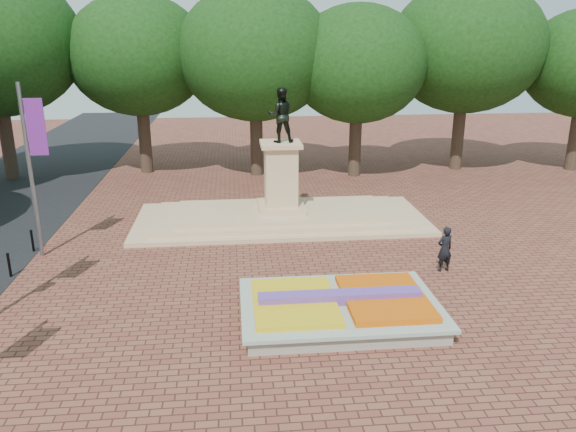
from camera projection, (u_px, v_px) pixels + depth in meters
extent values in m
plane|color=brown|center=(301.00, 292.00, 19.84)|extent=(90.00, 90.00, 0.00)
cube|color=gray|center=(339.00, 312.00, 17.97)|extent=(6.00, 4.00, 0.45)
cube|color=#A2AE9D|center=(340.00, 304.00, 17.89)|extent=(6.30, 4.30, 0.12)
cube|color=#CE4D0B|center=(384.00, 298.00, 17.98)|extent=(2.60, 3.40, 0.22)
cube|color=yellow|center=(295.00, 303.00, 17.71)|extent=(2.60, 3.40, 0.18)
cube|color=#5B3188|center=(340.00, 298.00, 17.82)|extent=(5.20, 0.55, 0.38)
cube|color=tan|center=(281.00, 219.00, 27.38)|extent=(14.00, 6.00, 0.20)
cube|color=tan|center=(281.00, 215.00, 27.32)|extent=(12.00, 5.00, 0.20)
cube|color=tan|center=(281.00, 211.00, 27.26)|extent=(10.00, 4.00, 0.20)
cube|color=tan|center=(281.00, 206.00, 27.18)|extent=(2.20, 2.20, 0.30)
cube|color=tan|center=(281.00, 175.00, 26.71)|extent=(1.50, 1.50, 2.80)
cube|color=tan|center=(281.00, 144.00, 26.24)|extent=(1.90, 1.90, 0.20)
imported|color=black|center=(281.00, 115.00, 25.83)|extent=(1.22, 0.95, 2.50)
cylinder|color=#32231B|center=(10.00, 148.00, 34.75)|extent=(0.80, 0.80, 4.00)
cylinder|color=#32231B|center=(141.00, 146.00, 35.51)|extent=(0.80, 0.80, 4.00)
ellipsoid|color=black|center=(135.00, 69.00, 34.06)|extent=(8.80, 8.80, 7.48)
cylinder|color=#32231B|center=(252.00, 144.00, 36.17)|extent=(0.80, 0.80, 4.00)
ellipsoid|color=black|center=(250.00, 69.00, 34.73)|extent=(8.80, 8.80, 7.48)
cylinder|color=#32231B|center=(358.00, 142.00, 36.83)|extent=(0.80, 0.80, 4.00)
ellipsoid|color=black|center=(361.00, 68.00, 35.39)|extent=(8.80, 8.80, 7.48)
cylinder|color=#32231B|center=(461.00, 140.00, 37.50)|extent=(0.80, 0.80, 4.00)
ellipsoid|color=black|center=(468.00, 67.00, 36.05)|extent=(8.80, 8.80, 7.48)
cylinder|color=#32231B|center=(560.00, 138.00, 38.16)|extent=(0.80, 0.80, 4.00)
ellipsoid|color=black|center=(571.00, 67.00, 36.72)|extent=(8.80, 8.80, 7.48)
cylinder|color=slate|center=(31.00, 173.00, 22.06)|extent=(0.16, 0.16, 7.00)
cube|color=#702087|center=(36.00, 127.00, 21.55)|extent=(0.70, 0.04, 2.20)
cylinder|color=black|center=(9.00, 266.00, 20.96)|extent=(0.10, 0.10, 0.90)
sphere|color=black|center=(7.00, 254.00, 20.82)|extent=(0.12, 0.12, 0.12)
cylinder|color=black|center=(32.00, 242.00, 23.42)|extent=(0.10, 0.10, 0.90)
sphere|color=black|center=(31.00, 231.00, 23.28)|extent=(0.12, 0.12, 0.12)
imported|color=black|center=(445.00, 249.00, 21.38)|extent=(0.74, 0.58, 1.79)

